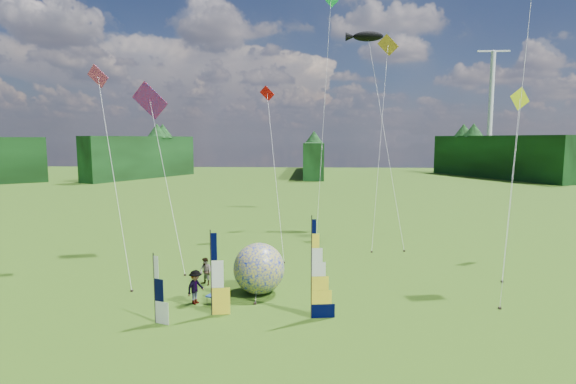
# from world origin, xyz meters

# --- Properties ---
(ground) EXTENTS (220.00, 220.00, 0.00)m
(ground) POSITION_xyz_m (0.00, 0.00, 0.00)
(ground) COLOR #457C15
(ground) RESTS_ON ground
(treeline_ring) EXTENTS (210.00, 210.00, 8.00)m
(treeline_ring) POSITION_xyz_m (0.00, 0.00, 4.00)
(treeline_ring) COLOR #18541D
(treeline_ring) RESTS_ON ground
(turbine_right) EXTENTS (8.00, 1.20, 30.00)m
(turbine_right) POSITION_xyz_m (45.00, 102.00, 15.00)
(turbine_right) COLOR silver
(turbine_right) RESTS_ON ground
(feather_banner_main) EXTENTS (1.23, 0.28, 4.52)m
(feather_banner_main) POSITION_xyz_m (0.15, 2.20, 2.26)
(feather_banner_main) COLOR black
(feather_banner_main) RESTS_ON ground
(side_banner_left) EXTENTS (1.06, 0.23, 3.83)m
(side_banner_left) POSITION_xyz_m (-4.39, 2.33, 1.91)
(side_banner_left) COLOR yellow
(side_banner_left) RESTS_ON ground
(side_banner_far) EXTENTS (0.88, 0.40, 3.02)m
(side_banner_far) POSITION_xyz_m (-6.66, 1.31, 1.51)
(side_banner_far) COLOR white
(side_banner_far) RESTS_ON ground
(bol_inflatable) EXTENTS (2.85, 2.85, 2.66)m
(bol_inflatable) POSITION_xyz_m (-2.59, 5.37, 1.33)
(bol_inflatable) COLOR #0216A7
(bol_inflatable) RESTS_ON ground
(spectator_a) EXTENTS (0.69, 0.62, 1.59)m
(spectator_a) POSITION_xyz_m (-4.73, 5.25, 0.80)
(spectator_a) COLOR #66594C
(spectator_a) RESTS_ON ground
(spectator_b) EXTENTS (0.81, 0.73, 1.52)m
(spectator_b) POSITION_xyz_m (-5.70, 6.51, 0.76)
(spectator_b) COLOR #66594C
(spectator_b) RESTS_ON ground
(spectator_c) EXTENTS (0.83, 1.15, 1.68)m
(spectator_c) POSITION_xyz_m (-5.50, 3.70, 0.84)
(spectator_c) COLOR #66594C
(spectator_c) RESTS_ON ground
(spectator_d) EXTENTS (1.01, 0.94, 1.68)m
(spectator_d) POSITION_xyz_m (-3.16, 7.78, 0.84)
(spectator_d) COLOR #66594C
(spectator_d) RESTS_ON ground
(camp_chair) EXTENTS (0.80, 0.80, 1.08)m
(camp_chair) POSITION_xyz_m (-4.59, 3.58, 0.54)
(camp_chair) COLOR navy
(camp_chair) RESTS_ON ground
(kite_whale) EXTENTS (6.64, 15.39, 19.10)m
(kite_whale) POSITION_xyz_m (5.91, 20.52, 9.55)
(kite_whale) COLOR black
(kite_whale) RESTS_ON ground
(kite_rainbow_delta) EXTENTS (10.45, 12.88, 13.07)m
(kite_rainbow_delta) POSITION_xyz_m (-9.54, 11.73, 6.54)
(kite_rainbow_delta) COLOR red
(kite_rainbow_delta) RESTS_ON ground
(kite_parafoil) EXTENTS (7.67, 10.68, 19.36)m
(kite_parafoil) POSITION_xyz_m (10.90, 7.24, 9.68)
(kite_parafoil) COLOR red
(kite_parafoil) RESTS_ON ground
(small_kite_red) EXTENTS (5.63, 11.08, 12.70)m
(small_kite_red) POSITION_xyz_m (-2.66, 15.41, 6.35)
(small_kite_red) COLOR red
(small_kite_red) RESTS_ON ground
(small_kite_orange) EXTENTS (7.22, 11.74, 17.34)m
(small_kite_orange) POSITION_xyz_m (5.34, 18.26, 8.67)
(small_kite_orange) COLOR orange
(small_kite_orange) RESTS_ON ground
(small_kite_yellow) EXTENTS (8.75, 11.08, 12.05)m
(small_kite_yellow) POSITION_xyz_m (12.54, 11.47, 6.03)
(small_kite_yellow) COLOR #FFFE17
(small_kite_yellow) RESTS_ON ground
(small_kite_pink) EXTENTS (8.01, 9.51, 13.21)m
(small_kite_pink) POSITION_xyz_m (-11.45, 8.22, 6.61)
(small_kite_pink) COLOR #CF336A
(small_kite_pink) RESTS_ON ground
(small_kite_green) EXTENTS (3.65, 10.72, 22.29)m
(small_kite_green) POSITION_xyz_m (1.05, 23.06, 11.15)
(small_kite_green) COLOR #12C64C
(small_kite_green) RESTS_ON ground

